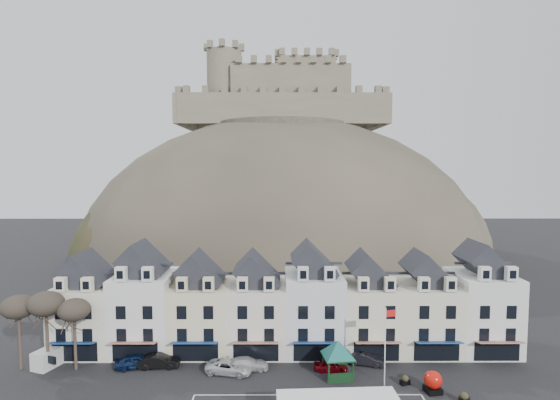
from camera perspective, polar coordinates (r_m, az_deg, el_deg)
The scene contains 18 objects.
townhouse_terrace at distance 54.32m, azimuth 0.89°, elevation -13.63°, with size 54.40×9.35×11.80m.
castle_hill at distance 106.95m, azimuth 0.96°, elevation -7.50°, with size 100.00×76.00×68.00m.
castle at distance 113.10m, azimuth 0.52°, elevation 13.57°, with size 50.20×22.20×22.00m.
tree_left_far at distance 56.20m, azimuth -30.99°, elevation -11.94°, with size 3.61×3.61×8.24m.
tree_left_mid at distance 54.66m, azimuth -28.25°, elevation -11.91°, with size 3.78×3.78×8.64m.
tree_left_near at distance 53.54m, azimuth -25.31°, elevation -12.91°, with size 3.43×3.43×7.84m.
bus_shelter at distance 48.63m, azimuth 7.57°, elevation -18.71°, with size 6.13×6.13×3.93m.
red_buoy at distance 48.58m, azimuth 19.36°, elevation -21.47°, with size 1.74×1.74×2.15m.
flagpole at distance 47.25m, azimuth 13.68°, elevation -17.51°, with size 1.13×0.36×8.01m.
white_van at distance 57.67m, azimuth -27.57°, elevation -17.59°, with size 3.17×4.70×1.97m.
planter_west at distance 49.53m, azimuth 16.01°, elevation -21.66°, with size 1.11×0.83×1.00m.
planter_east at distance 48.02m, azimuth 22.94°, elevation -22.69°, with size 1.15×0.88×1.03m.
car_navy at distance 53.42m, azimuth -18.19°, elevation -19.35°, with size 1.84×4.58×1.56m, color #0B193A.
car_black at distance 52.84m, azimuth -15.55°, elevation -19.61°, with size 1.57×4.50×1.48m, color black.
car_silver at distance 50.27m, azimuth -6.65°, elevation -20.83°, with size 2.31×4.94×1.39m, color silver.
car_white at distance 50.84m, azimuth -4.33°, elevation -20.55°, with size 1.87×4.61×1.34m, color silver.
car_maroon at distance 50.65m, azimuth 6.65°, elevation -20.73°, with size 1.46×3.63×1.24m, color #58050C.
car_charcoal at distance 52.65m, azimuth 11.11°, elevation -19.69°, with size 1.45×4.14×1.37m, color black.
Camera 1 is at (-0.82, -35.70, 22.06)m, focal length 28.00 mm.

